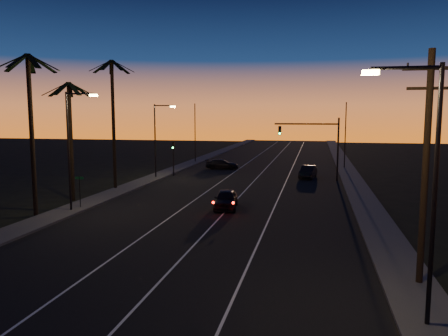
% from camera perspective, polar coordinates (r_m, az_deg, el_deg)
% --- Properties ---
extents(road, '(20.00, 170.00, 0.01)m').
position_cam_1_polar(road, '(40.72, 1.68, -3.37)').
color(road, black).
rests_on(road, ground).
extents(sidewalk_left, '(2.40, 170.00, 0.16)m').
position_cam_1_polar(sidewalk_left, '(44.06, -12.82, -2.66)').
color(sidewalk_left, '#393836').
rests_on(sidewalk_left, ground).
extents(sidewalk_right, '(2.40, 170.00, 0.16)m').
position_cam_1_polar(sidewalk_right, '(40.30, 17.59, -3.70)').
color(sidewalk_right, '#393836').
rests_on(sidewalk_right, ground).
extents(lane_stripe_left, '(0.12, 160.00, 0.01)m').
position_cam_1_polar(lane_stripe_left, '(41.35, -2.42, -3.20)').
color(lane_stripe_left, silver).
rests_on(lane_stripe_left, road).
extents(lane_stripe_mid, '(0.12, 160.00, 0.01)m').
position_cam_1_polar(lane_stripe_mid, '(40.63, 2.38, -3.38)').
color(lane_stripe_mid, silver).
rests_on(lane_stripe_mid, road).
extents(lane_stripe_right, '(0.12, 160.00, 0.01)m').
position_cam_1_polar(lane_stripe_right, '(40.22, 7.31, -3.54)').
color(lane_stripe_right, silver).
rests_on(lane_stripe_right, road).
extents(palm_near, '(4.25, 4.16, 11.53)m').
position_cam_1_polar(palm_near, '(33.76, -23.91, 5.96)').
color(palm_near, black).
rests_on(palm_near, ground).
extents(palm_mid, '(4.25, 4.16, 10.03)m').
position_cam_1_polar(palm_mid, '(39.11, -19.43, 5.02)').
color(palm_mid, black).
rests_on(palm_mid, ground).
extents(palm_far, '(4.25, 4.16, 12.53)m').
position_cam_1_polar(palm_far, '(43.89, -14.29, 7.15)').
color(palm_far, black).
rests_on(palm_far, ground).
extents(streetlight_left_near, '(2.55, 0.26, 9.00)m').
position_cam_1_polar(streetlight_left_near, '(34.44, -19.25, 3.26)').
color(streetlight_left_near, black).
rests_on(streetlight_left_near, ground).
extents(streetlight_left_far, '(2.55, 0.26, 8.50)m').
position_cam_1_polar(streetlight_left_far, '(50.69, -8.67, 4.35)').
color(streetlight_left_far, black).
rests_on(streetlight_left_far, ground).
extents(streetlight_right_near, '(2.55, 0.26, 9.00)m').
position_cam_1_polar(streetlight_right_near, '(15.97, 24.90, -0.89)').
color(streetlight_right_near, black).
rests_on(streetlight_right_near, ground).
extents(street_sign, '(0.70, 0.06, 2.60)m').
position_cam_1_polar(street_sign, '(35.74, -18.33, -2.50)').
color(street_sign, black).
rests_on(street_sign, ground).
extents(utility_pole, '(2.20, 0.28, 10.00)m').
position_cam_1_polar(utility_pole, '(20.05, 24.86, 0.57)').
color(utility_pole, black).
rests_on(utility_pole, ground).
extents(signal_mast, '(7.10, 0.41, 7.00)m').
position_cam_1_polar(signal_mast, '(49.49, 11.96, 3.89)').
color(signal_mast, black).
rests_on(signal_mast, ground).
extents(signal_post, '(0.28, 0.37, 4.20)m').
position_cam_1_polar(signal_post, '(52.31, -6.65, 2.08)').
color(signal_post, black).
rests_on(signal_post, ground).
extents(far_pole_left, '(0.14, 0.14, 9.00)m').
position_cam_1_polar(far_pole_left, '(66.97, -3.80, 4.56)').
color(far_pole_left, black).
rests_on(far_pole_left, ground).
extents(far_pole_right, '(0.14, 0.14, 9.00)m').
position_cam_1_polar(far_pole_right, '(61.62, 15.56, 4.10)').
color(far_pole_right, black).
rests_on(far_pole_right, ground).
extents(lead_car, '(2.25, 4.93, 1.46)m').
position_cam_1_polar(lead_car, '(34.32, 0.25, -4.08)').
color(lead_car, black).
rests_on(lead_car, road).
extents(right_car, '(2.13, 4.50, 1.42)m').
position_cam_1_polar(right_car, '(51.55, 10.92, -0.50)').
color(right_car, black).
rests_on(right_car, road).
extents(cross_car, '(4.59, 2.09, 1.30)m').
position_cam_1_polar(cross_car, '(59.02, -0.24, 0.51)').
color(cross_car, black).
rests_on(cross_car, road).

